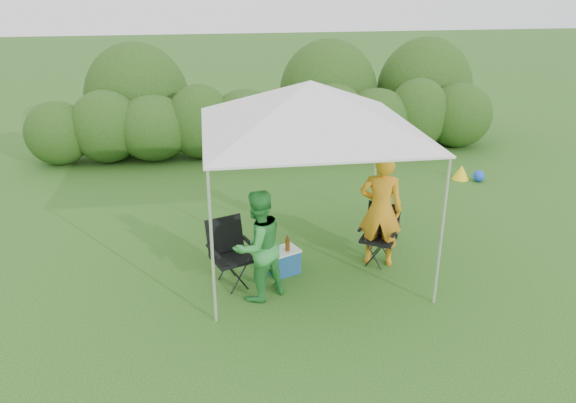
{
  "coord_description": "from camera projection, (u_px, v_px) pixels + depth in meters",
  "views": [
    {
      "loc": [
        -1.48,
        -7.28,
        4.27
      ],
      "look_at": [
        -0.34,
        0.4,
        1.05
      ],
      "focal_mm": 35.0,
      "sensor_mm": 36.0,
      "label": 1
    }
  ],
  "objects": [
    {
      "name": "bottle",
      "position": [
        288.0,
        243.0,
        8.31
      ],
      "size": [
        0.07,
        0.07,
        0.26
      ],
      "primitive_type": "cylinder",
      "color": "#592D0C",
      "rests_on": "cooler"
    },
    {
      "name": "cooler",
      "position": [
        283.0,
        261.0,
        8.46
      ],
      "size": [
        0.56,
        0.49,
        0.39
      ],
      "rotation": [
        0.0,
        0.0,
        0.41
      ],
      "color": "navy",
      "rests_on": "ground"
    },
    {
      "name": "chair_right",
      "position": [
        380.0,
        230.0,
        8.73
      ],
      "size": [
        0.71,
        0.7,
        0.91
      ],
      "rotation": [
        0.0,
        0.0,
        -0.57
      ],
      "color": "black",
      "rests_on": "ground"
    },
    {
      "name": "hedge",
      "position": [
        273.0,
        122.0,
        13.67
      ],
      "size": [
        11.43,
        1.53,
        1.8
      ],
      "color": "#2B5018",
      "rests_on": "ground"
    },
    {
      "name": "man",
      "position": [
        381.0,
        210.0,
        8.49
      ],
      "size": [
        0.77,
        0.63,
        1.81
      ],
      "primitive_type": "imported",
      "rotation": [
        0.0,
        0.0,
        2.79
      ],
      "color": "orange",
      "rests_on": "ground"
    },
    {
      "name": "canopy",
      "position": [
        310.0,
        106.0,
        8.0
      ],
      "size": [
        3.1,
        3.1,
        2.83
      ],
      "color": "silver",
      "rests_on": "ground"
    },
    {
      "name": "woman",
      "position": [
        258.0,
        246.0,
        7.61
      ],
      "size": [
        0.98,
        0.92,
        1.59
      ],
      "primitive_type": "imported",
      "rotation": [
        0.0,
        0.0,
        3.69
      ],
      "color": "green",
      "rests_on": "ground"
    },
    {
      "name": "chair_left",
      "position": [
        229.0,
        248.0,
        8.08
      ],
      "size": [
        0.73,
        0.7,
        0.98
      ],
      "rotation": [
        0.0,
        0.0,
        0.36
      ],
      "color": "black",
      "rests_on": "ground"
    },
    {
      "name": "lawn_toy",
      "position": [
        466.0,
        173.0,
        12.26
      ],
      "size": [
        0.63,
        0.52,
        0.31
      ],
      "color": "yellow",
      "rests_on": "ground"
    },
    {
      "name": "ground",
      "position": [
        314.0,
        274.0,
        8.49
      ],
      "size": [
        70.0,
        70.0,
        0.0
      ],
      "primitive_type": "plane",
      "color": "#356620"
    }
  ]
}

